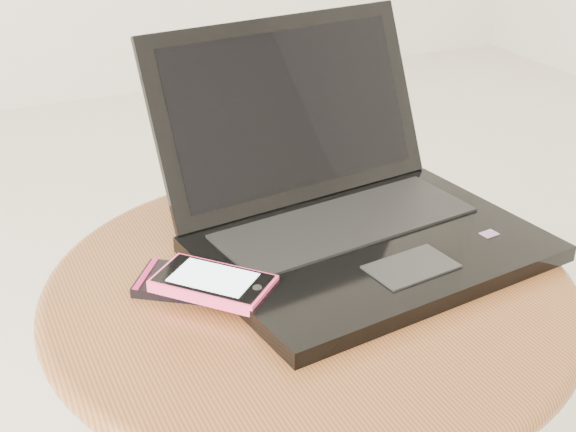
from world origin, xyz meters
name	(u,v)px	position (x,y,z in m)	size (l,w,h in m)	color
table	(309,352)	(0.11, -0.04, 0.35)	(0.56, 0.56, 0.44)	#582F1C
laptop	(347,206)	(0.18, 0.02, 0.48)	(0.39, 0.38, 0.22)	black
phone_black	(197,283)	(-0.01, -0.01, 0.45)	(0.13, 0.12, 0.01)	black
phone_pink	(213,283)	(0.00, -0.03, 0.46)	(0.12, 0.13, 0.01)	#FF4179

